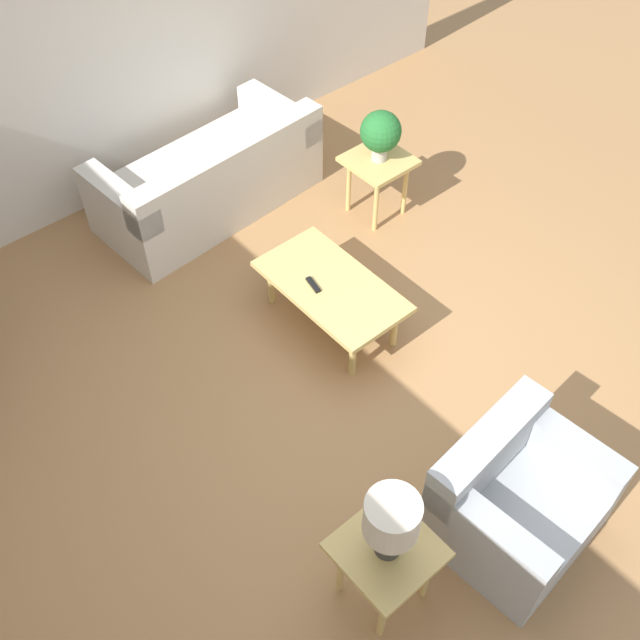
# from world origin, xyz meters

# --- Properties ---
(ground_plane) EXTENTS (14.00, 14.00, 0.00)m
(ground_plane) POSITION_xyz_m (0.00, 0.00, 0.00)
(ground_plane) COLOR #A87A4C
(wall_right) EXTENTS (0.12, 7.20, 2.70)m
(wall_right) POSITION_xyz_m (3.06, 0.00, 1.35)
(wall_right) COLOR silver
(wall_right) RESTS_ON ground_plane
(sofa) EXTENTS (1.01, 1.94, 0.76)m
(sofa) POSITION_xyz_m (2.28, -0.24, 0.30)
(sofa) COLOR silver
(sofa) RESTS_ON ground_plane
(armchair) EXTENTS (0.85, 0.96, 0.76)m
(armchair) POSITION_xyz_m (-1.32, 0.15, 0.31)
(armchair) COLOR #A8ADB2
(armchair) RESTS_ON ground_plane
(coffee_table) EXTENTS (1.12, 0.61, 0.41)m
(coffee_table) POSITION_xyz_m (0.61, -0.13, 0.36)
(coffee_table) COLOR tan
(coffee_table) RESTS_ON ground_plane
(side_table_plant) EXTENTS (0.50, 0.50, 0.55)m
(side_table_plant) POSITION_xyz_m (1.33, -1.27, 0.46)
(side_table_plant) COLOR tan
(side_table_plant) RESTS_ON ground_plane
(side_table_lamp) EXTENTS (0.50, 0.50, 0.55)m
(side_table_lamp) POSITION_xyz_m (-1.12, 0.99, 0.46)
(side_table_lamp) COLOR tan
(side_table_lamp) RESTS_ON ground_plane
(potted_plant) EXTENTS (0.33, 0.33, 0.43)m
(potted_plant) POSITION_xyz_m (1.33, -1.27, 0.80)
(potted_plant) COLOR #B2ADA3
(potted_plant) RESTS_ON side_table_plant
(table_lamp) EXTENTS (0.28, 0.28, 0.46)m
(table_lamp) POSITION_xyz_m (-1.12, 0.99, 0.85)
(table_lamp) COLOR #333333
(table_lamp) RESTS_ON side_table_lamp
(remote_control) EXTENTS (0.16, 0.07, 0.02)m
(remote_control) POSITION_xyz_m (0.68, -0.02, 0.42)
(remote_control) COLOR black
(remote_control) RESTS_ON coffee_table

